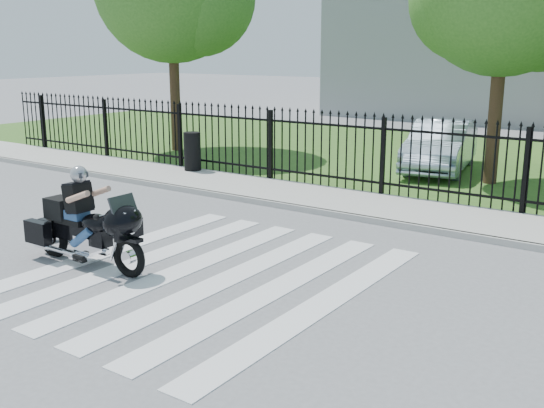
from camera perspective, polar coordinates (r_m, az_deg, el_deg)
The scene contains 9 objects.
ground at distance 9.46m, azimuth -6.13°, elevation -6.33°, with size 120.00×120.00×0.00m, color slate.
crosswalk at distance 9.46m, azimuth -6.13°, elevation -6.29°, with size 5.00×5.50×0.01m, color silver, non-canonical shape.
sidewalk at distance 13.45m, azimuth 7.93°, elevation -0.05°, with size 40.00×2.00×0.12m, color #ADAAA3.
curb at distance 12.59m, azimuth 5.85°, elevation -0.94°, with size 40.00×0.12×0.12m, color #ADAAA3.
grass_strip at distance 19.84m, azimuth 17.21°, elevation 3.75°, with size 40.00×12.00×0.02m, color #345C1F.
iron_fence at distance 14.16m, azimuth 9.89°, elevation 4.05°, with size 26.00×0.04×1.80m.
motorcycle_rider at distance 10.06m, azimuth -16.46°, elevation -1.75°, with size 2.37×0.70×1.57m.
parked_car at distance 17.77m, azimuth 14.87°, elevation 5.06°, with size 1.43×4.11×1.35m, color #A3B9CE.
litter_bin at distance 16.88m, azimuth -7.16°, elevation 4.71°, with size 0.45×0.45×1.00m, color black.
Camera 1 is at (5.87, -6.67, 3.22)m, focal length 42.00 mm.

